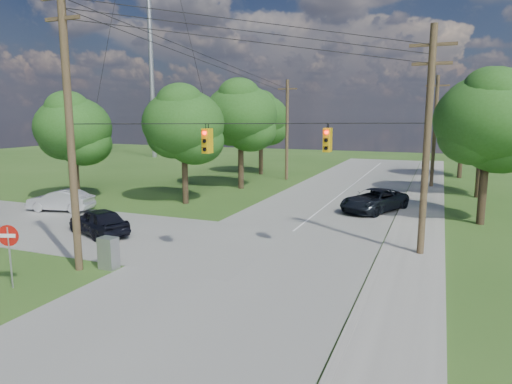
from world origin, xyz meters
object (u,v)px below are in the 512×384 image
at_px(car_main_north, 374,200).
at_px(do_not_enter_sign, 9,242).
at_px(pole_ne, 427,139).
at_px(control_cabinet, 108,253).
at_px(pole_north_e, 435,131).
at_px(car_cross_dark, 99,221).
at_px(pole_north_w, 287,129).
at_px(pole_sw, 69,123).
at_px(car_cross_silver, 61,200).

distance_m(car_main_north, do_not_enter_sign, 22.35).
relative_size(pole_ne, control_cabinet, 7.58).
height_order(car_main_north, do_not_enter_sign, do_not_enter_sign).
bearing_deg(pole_ne, car_main_north, 110.18).
bearing_deg(do_not_enter_sign, control_cabinet, 39.52).
distance_m(pole_north_e, car_cross_dark, 30.12).
distance_m(car_cross_dark, control_cabinet, 5.99).
height_order(pole_ne, pole_north_w, pole_ne).
height_order(pole_ne, control_cabinet, pole_ne).
xyz_separation_m(pole_sw, pole_north_e, (13.50, 29.60, -1.10)).
distance_m(car_cross_dark, do_not_enter_sign, 7.87).
height_order(pole_ne, car_cross_silver, pole_ne).
xyz_separation_m(pole_sw, car_cross_silver, (-9.87, 8.90, -5.46)).
xyz_separation_m(pole_sw, control_cabinet, (1.10, 0.60, -5.54)).
height_order(pole_north_e, car_main_north, pole_north_e).
bearing_deg(car_cross_silver, pole_north_e, 120.37).
xyz_separation_m(pole_north_e, car_cross_dark, (-16.61, -24.74, -4.34)).
bearing_deg(car_cross_silver, control_cabinet, 41.73).
bearing_deg(pole_north_e, do_not_enter_sign, -114.00).
height_order(pole_ne, car_cross_dark, pole_ne).
bearing_deg(pole_north_e, car_cross_dark, -123.88).
height_order(pole_north_w, car_cross_silver, pole_north_w).
bearing_deg(control_cabinet, pole_sw, -149.22).
relative_size(pole_north_e, car_main_north, 1.81).
height_order(pole_north_e, car_cross_silver, pole_north_e).
relative_size(pole_ne, car_main_north, 1.90).
xyz_separation_m(pole_north_w, do_not_enter_sign, (-0.44, -32.21, -3.32)).
xyz_separation_m(pole_north_e, control_cabinet, (-12.40, -29.00, -4.44)).
distance_m(pole_ne, car_cross_dark, 17.48).
height_order(pole_north_e, pole_north_w, same).
bearing_deg(control_cabinet, do_not_enter_sign, -119.01).
xyz_separation_m(pole_north_w, car_cross_dark, (-2.71, -24.74, -4.34)).
bearing_deg(pole_north_e, pole_sw, -114.52).
bearing_deg(pole_sw, pole_north_w, 90.77).
relative_size(pole_north_w, car_cross_silver, 2.25).
xyz_separation_m(pole_north_w, car_cross_silver, (-9.47, -20.70, -4.36)).
bearing_deg(do_not_enter_sign, car_main_north, 41.36).
bearing_deg(pole_ne, car_cross_silver, 176.82).
distance_m(pole_ne, pole_north_w, 26.03).
relative_size(car_cross_silver, do_not_enter_sign, 1.79).
relative_size(pole_sw, pole_north_w, 1.20).
distance_m(pole_north_w, car_cross_dark, 25.27).
bearing_deg(pole_north_e, car_cross_silver, -138.47).
distance_m(pole_north_e, pole_north_w, 13.90).
height_order(pole_sw, control_cabinet, pole_sw).
height_order(car_cross_dark, car_main_north, car_main_north).
bearing_deg(pole_ne, car_cross_dark, -170.63).
bearing_deg(car_main_north, control_cabinet, -94.02).
bearing_deg(pole_north_e, control_cabinet, -113.15).
height_order(car_cross_dark, do_not_enter_sign, do_not_enter_sign).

